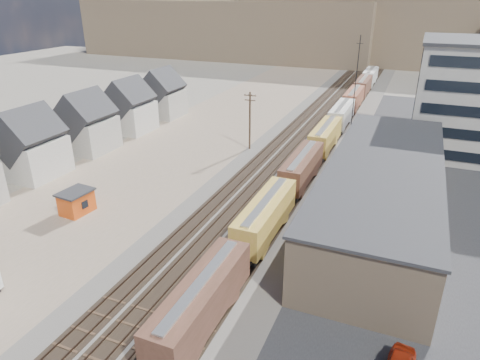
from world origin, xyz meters
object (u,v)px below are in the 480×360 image
at_px(parked_car_blue, 431,147).
at_px(freight_train, 334,124).
at_px(maintenance_shed, 76,202).
at_px(utility_pole_north, 250,119).

bearing_deg(parked_car_blue, freight_train, 120.40).
relative_size(freight_train, maintenance_shed, 28.03).
relative_size(utility_pole_north, parked_car_blue, 1.68).
xyz_separation_m(freight_train, maintenance_shed, (-23.46, -41.30, -1.29)).
height_order(freight_train, maintenance_shed, freight_train).
distance_m(maintenance_shed, parked_car_blue, 57.10).
xyz_separation_m(freight_train, parked_car_blue, (16.84, -0.86, -1.97)).
relative_size(maintenance_shed, parked_car_blue, 0.72).
bearing_deg(freight_train, maintenance_shed, -119.60).
xyz_separation_m(maintenance_shed, parked_car_blue, (40.30, 40.44, -0.68)).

